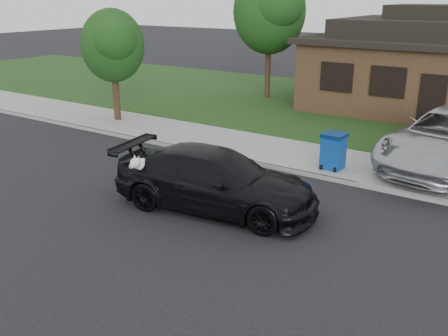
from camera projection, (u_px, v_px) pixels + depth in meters
The scene contains 8 objects.
ground at pixel (178, 197), 13.52m from camera, with size 120.00×120.00×0.00m, color black.
sidewalk at pixel (268, 150), 17.43m from camera, with size 60.00×3.00×0.12m, color gray.
curb at pixel (246, 161), 16.25m from camera, with size 60.00×0.12×0.12m, color gray.
lawn at pixel (350, 109), 23.70m from camera, with size 60.00×13.00×0.13m, color #193814.
sedan at pixel (215, 180), 12.60m from camera, with size 5.55×2.89×1.54m.
recycling_bin at pixel (333, 151), 15.25m from camera, with size 0.70×0.74×1.12m.
tree_0 at pixel (271, 10), 24.43m from camera, with size 3.78×3.60×6.34m.
tree_2 at pixel (113, 45), 20.34m from camera, with size 2.73×2.60×4.59m.
Camera 1 is at (7.99, -9.70, 5.20)m, focal length 40.00 mm.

